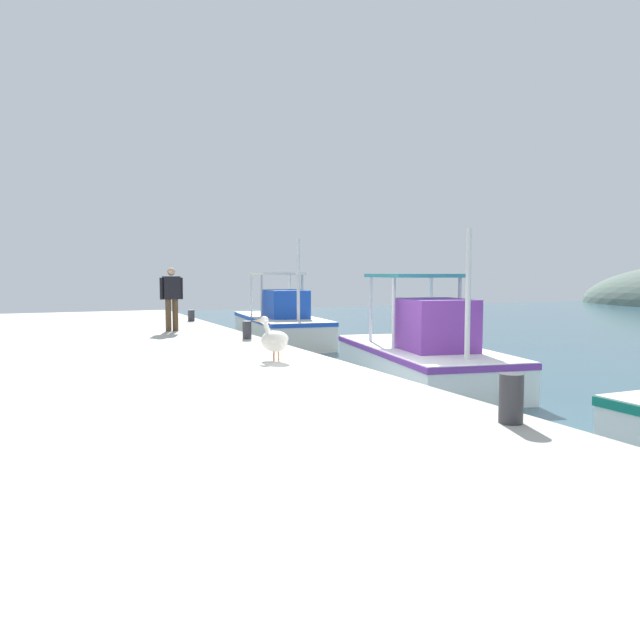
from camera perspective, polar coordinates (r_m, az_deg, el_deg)
The scene contains 8 objects.
quay_pier at distance 10.00m, azimuth -23.72°, elevation -7.72°, with size 36.00×10.00×0.80m, color #BCB7AD.
fishing_boat_nearest at distance 21.39m, azimuth -3.65°, elevation -0.38°, with size 6.45×2.80×3.51m.
fishing_boat_second at distance 13.68m, azimuth 9.59°, elevation -3.22°, with size 5.95×3.21×3.27m.
pelican at distance 11.49m, azimuth -4.25°, elevation -1.79°, with size 0.95×0.57×0.82m.
fisherman_standing at distance 17.75m, azimuth -13.61°, elevation 2.21°, with size 0.29×0.66×1.78m.
mooring_bollard_nearest at distance 21.39m, azimuth -11.86°, elevation 0.41°, with size 0.23×0.23×0.38m, color #333338.
mooring_bollard_second at distance 15.36m, azimuth -6.79°, elevation -0.93°, with size 0.22×0.22×0.45m, color #333338.
mooring_bollard_third at distance 7.03m, azimuth 17.31°, elevation -6.96°, with size 0.26×0.26×0.54m, color #333338.
Camera 1 is at (9.79, -5.06, 2.43)m, focal length 34.49 mm.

